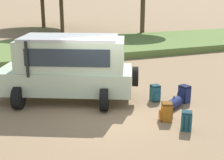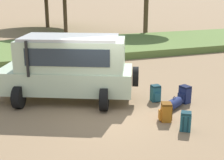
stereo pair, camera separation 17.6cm
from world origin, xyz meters
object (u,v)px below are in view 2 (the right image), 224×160
(safari_vehicle, at_px, (69,67))
(backpack_near_rear_wheel, at_px, (185,94))
(backpack_outermost, at_px, (166,112))
(duffel_bag_low_black_case, at_px, (174,104))
(backpack_cluster_center, at_px, (186,121))
(backpack_beside_front_wheel, at_px, (156,93))

(safari_vehicle, distance_m, backpack_near_rear_wheel, 4.42)
(backpack_outermost, distance_m, duffel_bag_low_black_case, 1.17)
(backpack_cluster_center, bearing_deg, backpack_outermost, 104.97)
(backpack_beside_front_wheel, bearing_deg, safari_vehicle, 157.45)
(backpack_outermost, bearing_deg, duffel_bag_low_black_case, 46.62)
(safari_vehicle, height_order, duffel_bag_low_black_case, safari_vehicle)
(backpack_beside_front_wheel, xyz_separation_m, backpack_cluster_center, (-0.31, -2.54, -0.02))
(backpack_cluster_center, xyz_separation_m, backpack_outermost, (-0.22, 0.82, 0.01))
(backpack_near_rear_wheel, xyz_separation_m, backpack_outermost, (-1.47, -1.24, -0.02))
(safari_vehicle, xyz_separation_m, backpack_beside_front_wheel, (3.00, -1.25, -0.99))
(backpack_near_rear_wheel, bearing_deg, safari_vehicle, 156.33)
(safari_vehicle, distance_m, backpack_cluster_center, 4.76)
(backpack_cluster_center, height_order, backpack_outermost, backpack_outermost)
(safari_vehicle, bearing_deg, backpack_near_rear_wheel, -23.67)
(backpack_beside_front_wheel, relative_size, backpack_outermost, 1.03)
(backpack_cluster_center, bearing_deg, safari_vehicle, 125.46)
(backpack_beside_front_wheel, height_order, backpack_cluster_center, backpack_beside_front_wheel)
(backpack_cluster_center, distance_m, backpack_outermost, 0.85)
(backpack_cluster_center, xyz_separation_m, backpack_near_rear_wheel, (1.25, 2.05, 0.03))
(backpack_beside_front_wheel, bearing_deg, backpack_cluster_center, -96.87)
(backpack_outermost, bearing_deg, backpack_beside_front_wheel, 73.02)
(backpack_cluster_center, bearing_deg, duffel_bag_low_black_case, 70.80)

